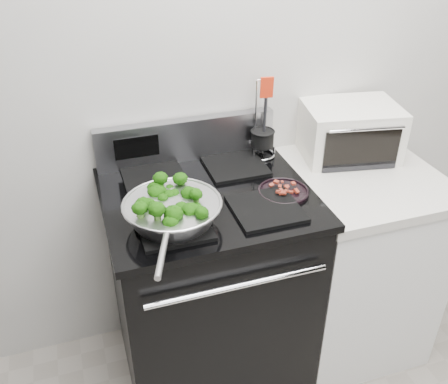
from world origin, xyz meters
name	(u,v)px	position (x,y,z in m)	size (l,w,h in m)	color
back_wall	(252,57)	(0.00, 1.75, 1.35)	(4.00, 0.02, 2.70)	silver
gas_range	(209,285)	(-0.30, 1.41, 0.49)	(0.79, 0.69, 1.13)	black
counter	(350,259)	(0.39, 1.41, 0.46)	(0.62, 0.68, 0.92)	white
skillet	(172,211)	(-0.47, 1.26, 1.00)	(0.34, 0.53, 0.07)	silver
broccoli_pile	(172,205)	(-0.47, 1.27, 1.02)	(0.27, 0.27, 0.09)	black
bacon_plate	(283,189)	(-0.02, 1.33, 0.97)	(0.19, 0.19, 0.04)	black
utensil_holder	(262,142)	(0.01, 1.64, 1.01)	(0.12, 0.12, 0.36)	silver
toaster_oven	(349,131)	(0.40, 1.59, 1.04)	(0.45, 0.37, 0.23)	silver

